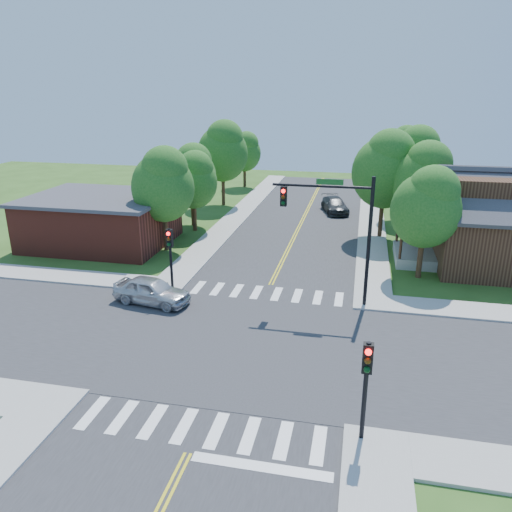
% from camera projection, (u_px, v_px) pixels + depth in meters
% --- Properties ---
extents(ground, '(100.00, 100.00, 0.00)m').
position_uv_depth(ground, '(242.00, 345.00, 23.46)').
color(ground, '#2D4F18').
rests_on(ground, ground).
extents(road_ns, '(10.00, 90.00, 0.04)m').
position_uv_depth(road_ns, '(242.00, 345.00, 23.46)').
color(road_ns, '#2D2D30').
rests_on(road_ns, ground).
extents(road_ew, '(90.00, 10.00, 0.04)m').
position_uv_depth(road_ew, '(242.00, 344.00, 23.45)').
color(road_ew, '#2D2D30').
rests_on(road_ew, ground).
extents(intersection_patch, '(10.20, 10.20, 0.06)m').
position_uv_depth(intersection_patch, '(242.00, 345.00, 23.46)').
color(intersection_patch, '#2D2D30').
rests_on(intersection_patch, ground).
extents(sidewalk_nw, '(40.00, 40.00, 0.14)m').
position_uv_depth(sidewalk_nw, '(101.00, 232.00, 41.20)').
color(sidewalk_nw, '#9E9B93').
rests_on(sidewalk_nw, ground).
extents(crosswalk_north, '(8.85, 2.00, 0.01)m').
position_uv_depth(crosswalk_north, '(267.00, 293.00, 29.18)').
color(crosswalk_north, white).
rests_on(crosswalk_north, ground).
extents(crosswalk_south, '(8.85, 2.00, 0.01)m').
position_uv_depth(crosswalk_south, '(200.00, 428.00, 17.72)').
color(crosswalk_south, white).
rests_on(crosswalk_south, ground).
extents(centerline, '(0.30, 90.00, 0.01)m').
position_uv_depth(centerline, '(242.00, 344.00, 23.45)').
color(centerline, yellow).
rests_on(centerline, ground).
extents(stop_bar, '(4.60, 0.45, 0.09)m').
position_uv_depth(stop_bar, '(261.00, 468.00, 15.94)').
color(stop_bar, white).
rests_on(stop_bar, ground).
extents(signal_mast_ne, '(5.30, 0.42, 7.20)m').
position_uv_depth(signal_mast_ne, '(338.00, 220.00, 26.27)').
color(signal_mast_ne, black).
rests_on(signal_mast_ne, ground).
extents(signal_pole_se, '(0.34, 0.42, 3.80)m').
position_uv_depth(signal_pole_se, '(366.00, 374.00, 16.29)').
color(signal_pole_se, black).
rests_on(signal_pole_se, ground).
extents(signal_pole_nw, '(0.34, 0.42, 3.80)m').
position_uv_depth(signal_pole_nw, '(170.00, 248.00, 28.86)').
color(signal_pole_nw, black).
rests_on(signal_pole_nw, ground).
extents(building_nw, '(10.40, 8.40, 3.73)m').
position_uv_depth(building_nw, '(101.00, 220.00, 37.87)').
color(building_nw, maroon).
rests_on(building_nw, ground).
extents(tree_e_a, '(4.21, 4.00, 7.16)m').
position_uv_depth(tree_e_a, '(428.00, 205.00, 30.10)').
color(tree_e_a, '#382314').
rests_on(tree_e_a, ground).
extents(tree_e_b, '(4.64, 4.41, 7.89)m').
position_uv_depth(tree_e_b, '(424.00, 177.00, 36.46)').
color(tree_e_b, '#382314').
rests_on(tree_e_b, ground).
extents(tree_e_c, '(4.95, 4.70, 8.42)m').
position_uv_depth(tree_e_c, '(415.00, 158.00, 43.40)').
color(tree_e_c, '#382314').
rests_on(tree_e_c, ground).
extents(tree_e_d, '(4.51, 4.28, 7.66)m').
position_uv_depth(tree_e_d, '(403.00, 150.00, 52.64)').
color(tree_e_d, '#382314').
rests_on(tree_e_d, ground).
extents(tree_w_a, '(4.50, 4.28, 7.65)m').
position_uv_depth(tree_w_a, '(163.00, 183.00, 35.31)').
color(tree_w_a, '#382314').
rests_on(tree_w_a, ground).
extents(tree_w_b, '(4.18, 3.97, 7.10)m').
position_uv_depth(tree_w_b, '(192.00, 172.00, 41.93)').
color(tree_w_b, '#382314').
rests_on(tree_w_b, ground).
extents(tree_w_c, '(4.99, 4.74, 8.48)m').
position_uv_depth(tree_w_c, '(223.00, 150.00, 48.89)').
color(tree_w_c, '#382314').
rests_on(tree_w_c, ground).
extents(tree_w_d, '(3.85, 3.65, 6.54)m').
position_uv_depth(tree_w_d, '(245.00, 151.00, 58.27)').
color(tree_w_d, '#382314').
rests_on(tree_w_d, ground).
extents(tree_house, '(5.03, 4.78, 8.55)m').
position_uv_depth(tree_house, '(386.00, 168.00, 38.04)').
color(tree_house, '#382314').
rests_on(tree_house, ground).
extents(tree_bldg, '(3.94, 3.74, 6.70)m').
position_uv_depth(tree_bldg, '(194.00, 179.00, 40.40)').
color(tree_bldg, '#382314').
rests_on(tree_bldg, ground).
extents(car_silver, '(3.28, 5.00, 1.50)m').
position_uv_depth(car_silver, '(152.00, 291.00, 27.64)').
color(car_silver, silver).
rests_on(car_silver, ground).
extents(car_dgrey, '(4.59, 5.86, 1.39)m').
position_uv_depth(car_dgrey, '(335.00, 205.00, 47.45)').
color(car_dgrey, '#282A2C').
rests_on(car_dgrey, ground).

